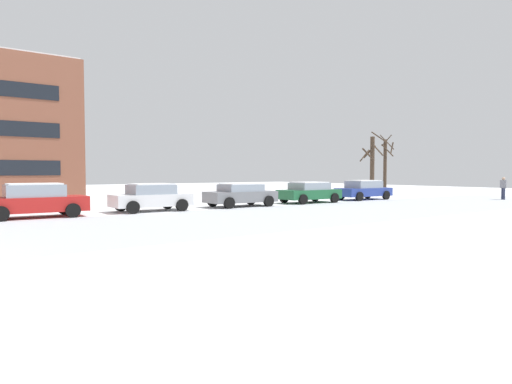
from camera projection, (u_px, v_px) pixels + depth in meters
parked_car_red at (35, 200)px, 19.70m from camera, size 4.34×2.04×1.53m
parked_car_white at (151, 197)px, 22.98m from camera, size 4.02×2.10×1.44m
parked_car_gray at (241, 195)px, 26.08m from camera, size 4.20×2.14×1.37m
parked_car_green at (309, 192)px, 29.31m from camera, size 4.23×2.17×1.38m
parked_car_blue at (364, 190)px, 32.60m from camera, size 4.43×2.05×1.43m
pedestrian_crossing at (503, 187)px, 32.62m from camera, size 0.36×0.45×1.66m
tree_far_right at (372, 164)px, 38.48m from camera, size 1.73×1.63×5.08m
tree_far_left at (385, 164)px, 39.32m from camera, size 1.82×1.82×5.62m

